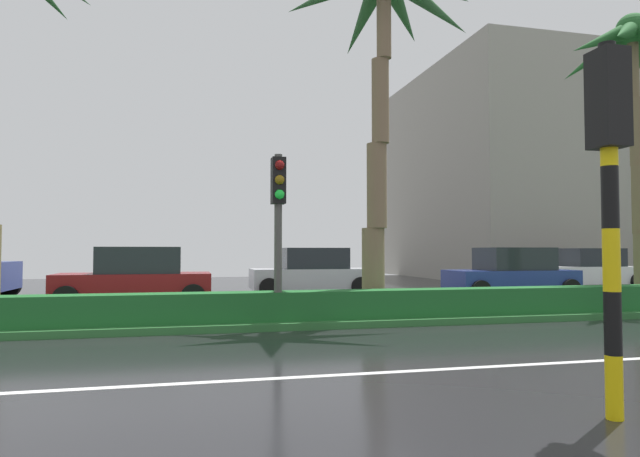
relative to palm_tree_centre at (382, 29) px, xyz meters
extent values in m
cube|color=black|center=(-8.14, 1.81, -6.88)|extent=(90.00, 42.00, 0.10)
cube|color=#2D6B33|center=(-8.14, 0.81, -6.76)|extent=(85.50, 4.00, 0.15)
cylinder|color=#776047|center=(-0.14, 0.27, -5.69)|extent=(0.53, 0.53, 1.99)
cylinder|color=#776047|center=(-0.08, 0.17, -3.70)|extent=(0.47, 0.47, 1.99)
cylinder|color=#776047|center=(-0.02, 0.07, -1.71)|extent=(0.41, 0.41, 1.99)
cylinder|color=#776047|center=(0.04, -0.03, 0.28)|extent=(0.34, 0.34, 1.99)
cone|color=#2D5930|center=(1.05, -0.13, 0.69)|extent=(2.39, 0.79, 1.84)
cone|color=#2D5930|center=(0.80, 0.82, 0.91)|extent=(2.08, 2.22, 1.45)
cone|color=#2D5930|center=(-0.10, 1.00, 0.73)|extent=(0.88, 2.43, 1.78)
cylinder|color=brown|center=(7.99, 0.85, -3.77)|extent=(0.42, 0.42, 1.94)
cylinder|color=brown|center=(8.02, 0.94, -1.83)|extent=(0.36, 0.36, 1.94)
cylinder|color=brown|center=(8.05, 1.04, 0.11)|extent=(0.31, 0.31, 1.94)
sphere|color=#235C28|center=(8.05, 1.04, 1.18)|extent=(0.90, 0.90, 0.90)
cone|color=#235C28|center=(8.83, 1.64, 0.72)|extent=(2.10, 1.80, 1.43)
cone|color=#235C28|center=(8.04, 2.05, 0.75)|extent=(0.59, 2.24, 1.36)
cone|color=#235C28|center=(7.45, 1.76, 0.61)|extent=(1.80, 2.02, 1.61)
cone|color=#235C28|center=(7.04, 1.03, 0.77)|extent=(2.24, 0.58, 1.34)
cone|color=#235C28|center=(7.24, 0.44, 0.77)|extent=(2.13, 1.78, 1.34)
cylinder|color=#4C4C47|center=(-2.59, -0.82, -4.96)|extent=(0.16, 0.16, 3.45)
cube|color=black|center=(-2.59, -0.82, -3.78)|extent=(0.28, 0.32, 0.96)
sphere|color=maroon|center=(-2.59, -0.99, -3.48)|extent=(0.20, 0.20, 0.20)
sphere|color=#7F600F|center=(-2.59, -0.99, -3.78)|extent=(0.20, 0.20, 0.20)
sphere|color=#1EEA3F|center=(-2.59, -0.99, -4.08)|extent=(0.20, 0.20, 0.20)
cylinder|color=yellow|center=(-0.47, -7.61, -6.53)|extent=(0.16, 0.16, 0.60)
cylinder|color=black|center=(-0.47, -7.61, -5.93)|extent=(0.16, 0.16, 0.60)
cylinder|color=yellow|center=(-0.47, -7.61, -5.32)|extent=(0.16, 0.16, 0.60)
cylinder|color=black|center=(-0.47, -7.61, -4.72)|extent=(0.16, 0.16, 0.60)
cylinder|color=yellow|center=(-0.47, -7.61, -4.12)|extent=(0.16, 0.16, 0.60)
cylinder|color=black|center=(-0.47, -7.61, -3.51)|extent=(0.16, 0.16, 0.60)
cube|color=black|center=(-0.47, -7.61, -3.76)|extent=(0.28, 0.32, 0.96)
sphere|color=red|center=(-0.47, -7.44, -3.46)|extent=(0.20, 0.20, 0.20)
sphere|color=#7F600F|center=(-0.47, -7.44, -3.76)|extent=(0.20, 0.20, 0.20)
sphere|color=#0F591E|center=(-0.47, -7.44, -4.06)|extent=(0.20, 0.20, 0.20)
cylinder|color=black|center=(-10.33, 8.71, -6.37)|extent=(0.92, 0.30, 0.92)
cube|color=maroon|center=(-5.87, 4.74, -6.23)|extent=(4.30, 1.76, 0.72)
cube|color=#1E2328|center=(-5.72, 4.74, -5.49)|extent=(2.30, 1.58, 0.76)
cylinder|color=black|center=(-7.52, 3.84, -6.49)|extent=(0.68, 0.22, 0.68)
cylinder|color=black|center=(-7.52, 5.64, -6.49)|extent=(0.68, 0.22, 0.68)
cylinder|color=black|center=(-4.22, 3.84, -6.49)|extent=(0.68, 0.22, 0.68)
cylinder|color=black|center=(-4.22, 5.64, -6.49)|extent=(0.68, 0.22, 0.68)
cube|color=silver|center=(0.01, 7.72, -6.23)|extent=(4.30, 1.76, 0.72)
cube|color=#1E2328|center=(0.16, 7.72, -5.49)|extent=(2.30, 1.58, 0.76)
cylinder|color=black|center=(-1.64, 6.82, -6.49)|extent=(0.68, 0.22, 0.68)
cylinder|color=black|center=(-1.64, 8.62, -6.49)|extent=(0.68, 0.22, 0.68)
cylinder|color=black|center=(1.66, 6.82, -6.49)|extent=(0.68, 0.22, 0.68)
cylinder|color=black|center=(1.66, 8.62, -6.49)|extent=(0.68, 0.22, 0.68)
cube|color=navy|center=(6.30, 4.65, -6.23)|extent=(4.30, 1.76, 0.72)
cube|color=#1E2328|center=(6.45, 4.65, -5.49)|extent=(2.30, 1.58, 0.76)
cylinder|color=black|center=(4.65, 3.75, -6.49)|extent=(0.68, 0.22, 0.68)
cylinder|color=black|center=(4.65, 5.55, -6.49)|extent=(0.68, 0.22, 0.68)
cylinder|color=black|center=(7.95, 3.75, -6.49)|extent=(0.68, 0.22, 0.68)
cylinder|color=black|center=(7.95, 5.55, -6.49)|extent=(0.68, 0.22, 0.68)
cube|color=white|center=(12.14, 8.02, -6.23)|extent=(4.30, 1.76, 0.72)
cube|color=#1E2328|center=(12.29, 8.02, -5.49)|extent=(2.30, 1.58, 0.76)
cylinder|color=black|center=(10.49, 7.12, -6.49)|extent=(0.68, 0.22, 0.68)
cylinder|color=black|center=(10.49, 8.92, -6.49)|extent=(0.68, 0.22, 0.68)
cylinder|color=black|center=(13.79, 7.12, -6.49)|extent=(0.68, 0.22, 0.68)
cylinder|color=black|center=(13.79, 8.92, -6.49)|extent=(0.68, 0.22, 0.68)
cube|color=gray|center=(17.32, 19.19, -0.59)|extent=(15.60, 15.87, 12.48)
camera|label=1|loc=(-4.45, -12.11, -5.24)|focal=31.11mm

